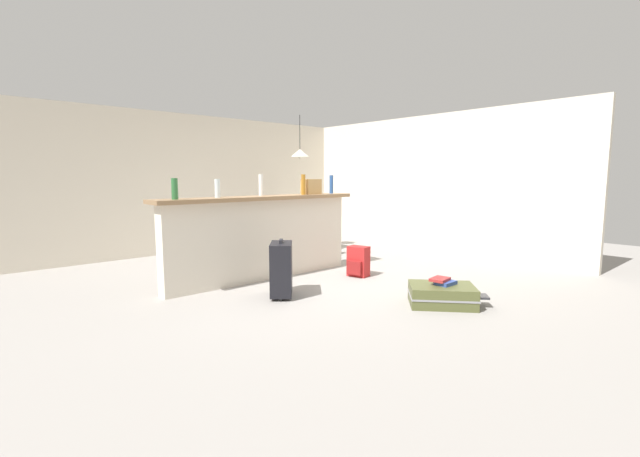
{
  "coord_description": "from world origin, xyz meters",
  "views": [
    {
      "loc": [
        -3.78,
        -4.4,
        1.39
      ],
      "look_at": [
        0.3,
        0.13,
        0.63
      ],
      "focal_mm": 23.83,
      "sensor_mm": 36.0,
      "label": 1
    }
  ],
  "objects_px": {
    "bottle_clear": "(217,188)",
    "grocery_bag": "(311,187)",
    "bottle_amber": "(303,185)",
    "bottle_white": "(261,185)",
    "bottle_blue": "(331,184)",
    "suitcase_flat_olive": "(442,295)",
    "backpack_red": "(358,262)",
    "pendant_lamp": "(300,153)",
    "suitcase_upright_black": "(281,269)",
    "dining_table": "(299,216)",
    "book_stack": "(443,281)",
    "bottle_green": "(175,189)",
    "dining_chair_near_partition": "(315,226)"
  },
  "relations": [
    {
      "from": "book_stack",
      "to": "backpack_red",
      "type": "bearing_deg",
      "value": 79.64
    },
    {
      "from": "bottle_white",
      "to": "suitcase_flat_olive",
      "type": "xyz_separation_m",
      "value": [
        0.72,
        -2.37,
        -1.16
      ]
    },
    {
      "from": "bottle_clear",
      "to": "bottle_white",
      "type": "relative_size",
      "value": 0.79
    },
    {
      "from": "bottle_amber",
      "to": "suitcase_flat_olive",
      "type": "xyz_separation_m",
      "value": [
        0.09,
        -2.23,
        -1.16
      ]
    },
    {
      "from": "bottle_clear",
      "to": "dining_chair_near_partition",
      "type": "xyz_separation_m",
      "value": [
        2.32,
        0.81,
        -0.72
      ]
    },
    {
      "from": "bottle_blue",
      "to": "book_stack",
      "type": "distance_m",
      "value": 2.53
    },
    {
      "from": "bottle_amber",
      "to": "book_stack",
      "type": "height_order",
      "value": "bottle_amber"
    },
    {
      "from": "backpack_red",
      "to": "bottle_blue",
      "type": "bearing_deg",
      "value": 75.25
    },
    {
      "from": "suitcase_flat_olive",
      "to": "book_stack",
      "type": "xyz_separation_m",
      "value": [
        0.03,
        0.02,
        0.15
      ]
    },
    {
      "from": "bottle_amber",
      "to": "bottle_white",
      "type": "bearing_deg",
      "value": 167.12
    },
    {
      "from": "backpack_red",
      "to": "bottle_white",
      "type": "bearing_deg",
      "value": 140.5
    },
    {
      "from": "bottle_white",
      "to": "book_stack",
      "type": "bearing_deg",
      "value": -72.34
    },
    {
      "from": "bottle_blue",
      "to": "suitcase_flat_olive",
      "type": "distance_m",
      "value": 2.61
    },
    {
      "from": "dining_table",
      "to": "bottle_green",
      "type": "bearing_deg",
      "value": -154.18
    },
    {
      "from": "bottle_blue",
      "to": "suitcase_upright_black",
      "type": "xyz_separation_m",
      "value": [
        -1.6,
        -0.86,
        -0.93
      ]
    },
    {
      "from": "pendant_lamp",
      "to": "backpack_red",
      "type": "distance_m",
      "value": 2.83
    },
    {
      "from": "bottle_clear",
      "to": "bottle_amber",
      "type": "distance_m",
      "value": 1.31
    },
    {
      "from": "bottle_green",
      "to": "book_stack",
      "type": "relative_size",
      "value": 0.91
    },
    {
      "from": "dining_chair_near_partition",
      "to": "book_stack",
      "type": "height_order",
      "value": "dining_chair_near_partition"
    },
    {
      "from": "dining_chair_near_partition",
      "to": "grocery_bag",
      "type": "bearing_deg",
      "value": -134.32
    },
    {
      "from": "dining_table",
      "to": "bottle_amber",
      "type": "bearing_deg",
      "value": -127.09
    },
    {
      "from": "bottle_white",
      "to": "pendant_lamp",
      "type": "bearing_deg",
      "value": 37.01
    },
    {
      "from": "bottle_white",
      "to": "bottle_amber",
      "type": "xyz_separation_m",
      "value": [
        0.63,
        -0.14,
        -0.0
      ]
    },
    {
      "from": "bottle_amber",
      "to": "backpack_red",
      "type": "bearing_deg",
      "value": -60.37
    },
    {
      "from": "bottle_clear",
      "to": "dining_table",
      "type": "relative_size",
      "value": 0.21
    },
    {
      "from": "bottle_green",
      "to": "dining_chair_near_partition",
      "type": "relative_size",
      "value": 0.26
    },
    {
      "from": "bottle_white",
      "to": "dining_table",
      "type": "bearing_deg",
      "value": 37.33
    },
    {
      "from": "bottle_green",
      "to": "book_stack",
      "type": "xyz_separation_m",
      "value": [
        2.0,
        -2.24,
        -0.99
      ]
    },
    {
      "from": "bottle_green",
      "to": "book_stack",
      "type": "distance_m",
      "value": 3.16
    },
    {
      "from": "bottle_blue",
      "to": "grocery_bag",
      "type": "xyz_separation_m",
      "value": [
        -0.4,
        0.01,
        -0.03
      ]
    },
    {
      "from": "bottle_white",
      "to": "grocery_bag",
      "type": "height_order",
      "value": "bottle_white"
    },
    {
      "from": "bottle_amber",
      "to": "dining_chair_near_partition",
      "type": "relative_size",
      "value": 0.31
    },
    {
      "from": "book_stack",
      "to": "bottle_amber",
      "type": "bearing_deg",
      "value": 93.2
    },
    {
      "from": "pendant_lamp",
      "to": "suitcase_upright_black",
      "type": "height_order",
      "value": "pendant_lamp"
    },
    {
      "from": "bottle_clear",
      "to": "grocery_bag",
      "type": "height_order",
      "value": "bottle_clear"
    },
    {
      "from": "bottle_blue",
      "to": "suitcase_upright_black",
      "type": "distance_m",
      "value": 2.04
    },
    {
      "from": "backpack_red",
      "to": "book_stack",
      "type": "relative_size",
      "value": 1.58
    },
    {
      "from": "bottle_amber",
      "to": "grocery_bag",
      "type": "xyz_separation_m",
      "value": [
        0.2,
        0.07,
        -0.03
      ]
    },
    {
      "from": "grocery_bag",
      "to": "dining_chair_near_partition",
      "type": "distance_m",
      "value": 1.37
    },
    {
      "from": "dining_table",
      "to": "backpack_red",
      "type": "height_order",
      "value": "dining_table"
    },
    {
      "from": "bottle_clear",
      "to": "bottle_white",
      "type": "xyz_separation_m",
      "value": [
        0.68,
        0.06,
        0.03
      ]
    },
    {
      "from": "bottle_white",
      "to": "book_stack",
      "type": "distance_m",
      "value": 2.68
    },
    {
      "from": "dining_chair_near_partition",
      "to": "book_stack",
      "type": "bearing_deg",
      "value": -105.96
    },
    {
      "from": "bottle_green",
      "to": "pendant_lamp",
      "type": "distance_m",
      "value": 3.42
    },
    {
      "from": "bottle_amber",
      "to": "suitcase_upright_black",
      "type": "xyz_separation_m",
      "value": [
        -1.0,
        -0.8,
        -0.94
      ]
    },
    {
      "from": "bottle_amber",
      "to": "suitcase_flat_olive",
      "type": "bearing_deg",
      "value": -87.66
    },
    {
      "from": "bottle_clear",
      "to": "suitcase_upright_black",
      "type": "bearing_deg",
      "value": -70.91
    },
    {
      "from": "bottle_blue",
      "to": "dining_table",
      "type": "bearing_deg",
      "value": 70.15
    },
    {
      "from": "bottle_green",
      "to": "bottle_blue",
      "type": "distance_m",
      "value": 2.48
    },
    {
      "from": "bottle_clear",
      "to": "dining_chair_near_partition",
      "type": "bearing_deg",
      "value": 19.3
    }
  ]
}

